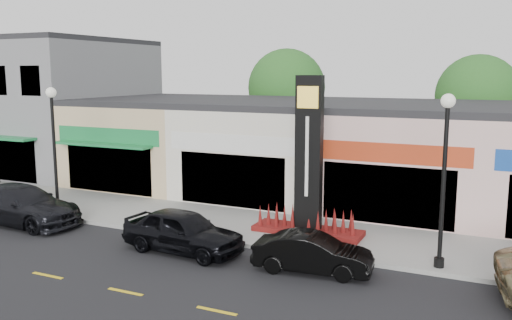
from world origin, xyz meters
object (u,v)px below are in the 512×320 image
object	(u,v)px
car_dark_sedan	(22,205)
car_black_conv	(313,253)
lamp_west_near	(54,137)
pylon_sign	(308,179)
lamp_east_near	(445,164)
car_black_sedan	(183,231)

from	to	relation	value
car_dark_sedan	car_black_conv	distance (m)	12.80
car_dark_sedan	lamp_west_near	bearing A→B (deg)	-13.90
lamp_west_near	car_dark_sedan	size ratio (longest dim) A/B	0.99
pylon_sign	car_dark_sedan	size ratio (longest dim) A/B	1.09
lamp_west_near	car_black_conv	bearing A→B (deg)	-7.94
lamp_east_near	car_black_conv	bearing A→B (deg)	-154.56
car_black_sedan	car_black_conv	xyz separation A→B (m)	(4.76, 0.07, -0.14)
lamp_east_near	car_black_conv	xyz separation A→B (m)	(-3.63, -1.73, -2.86)
pylon_sign	car_black_sedan	world-z (taller)	pylon_sign
pylon_sign	car_black_conv	distance (m)	4.04
pylon_sign	lamp_west_near	bearing A→B (deg)	-171.23
lamp_west_near	car_black_sedan	xyz separation A→B (m)	(7.61, -1.80, -2.72)
car_black_sedan	pylon_sign	bearing A→B (deg)	-39.41
car_black_conv	car_dark_sedan	bearing A→B (deg)	83.05
car_dark_sedan	car_black_sedan	size ratio (longest dim) A/B	1.23
lamp_west_near	lamp_east_near	size ratio (longest dim) A/B	1.00
lamp_east_near	car_black_conv	size ratio (longest dim) A/B	1.46
car_black_conv	pylon_sign	bearing A→B (deg)	15.61
lamp_west_near	car_black_sedan	world-z (taller)	lamp_west_near
pylon_sign	car_black_sedan	distance (m)	5.10
lamp_east_near	car_dark_sedan	world-z (taller)	lamp_east_near
lamp_west_near	lamp_east_near	bearing A→B (deg)	0.00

